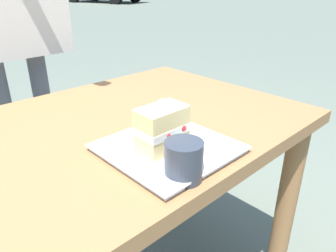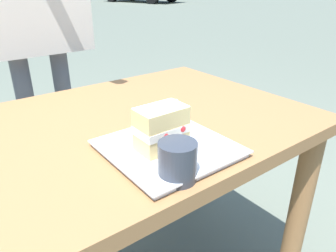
{
  "view_description": "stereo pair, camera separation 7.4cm",
  "coord_description": "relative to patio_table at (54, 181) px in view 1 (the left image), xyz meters",
  "views": [
    {
      "loc": [
        0.26,
        0.7,
        1.09
      ],
      "look_at": [
        -0.2,
        0.22,
        0.78
      ],
      "focal_mm": 34.17,
      "sensor_mm": 36.0,
      "label": 1
    },
    {
      "loc": [
        0.21,
        0.75,
        1.09
      ],
      "look_at": [
        -0.2,
        0.22,
        0.78
      ],
      "focal_mm": 34.17,
      "sensor_mm": 36.0,
      "label": 2
    }
  ],
  "objects": [
    {
      "name": "cake_slice",
      "position": [
        -0.18,
        0.22,
        0.17
      ],
      "size": [
        0.12,
        0.08,
        0.1
      ],
      "color": "#E0C17A",
      "rests_on": "dessert_plate"
    },
    {
      "name": "coffee_cup",
      "position": [
        -0.15,
        0.32,
        0.14
      ],
      "size": [
        0.08,
        0.08,
        0.08
      ],
      "color": "#333842",
      "rests_on": "patio_table"
    },
    {
      "name": "dessert_plate",
      "position": [
        -0.2,
        0.22,
        0.11
      ],
      "size": [
        0.28,
        0.28,
        0.02
      ],
      "color": "white",
      "rests_on": "patio_table"
    },
    {
      "name": "patio_table",
      "position": [
        0.0,
        0.0,
        0.0
      ],
      "size": [
        1.51,
        0.77,
        0.71
      ],
      "color": "olive",
      "rests_on": "ground"
    },
    {
      "name": "dessert_fork",
      "position": [
        -0.37,
        0.0,
        0.1
      ],
      "size": [
        0.14,
        0.12,
        0.01
      ],
      "color": "silver",
      "rests_on": "patio_table"
    }
  ]
}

